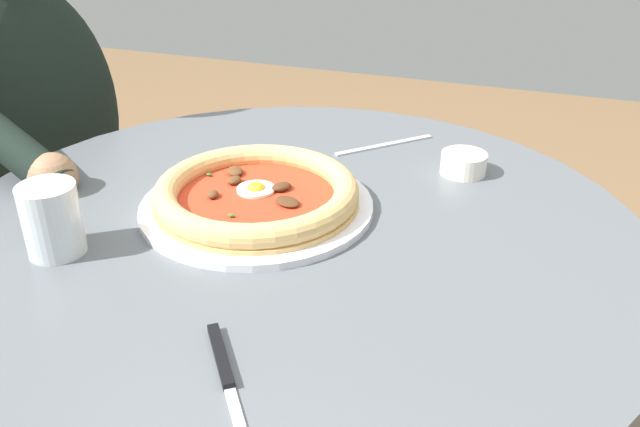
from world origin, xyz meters
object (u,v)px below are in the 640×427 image
water_glass (53,223)px  steak_knife (226,375)px  ramekin_capers (464,162)px  diner_person (45,220)px  pizza_on_plate (256,196)px  dining_table (293,325)px  fork_utensil (384,145)px  cafe_chair_diner (8,201)px

water_glass → steak_knife: water_glass is taller
ramekin_capers → diner_person: bearing=-177.8°
pizza_on_plate → water_glass: 0.25m
water_glass → diner_person: size_ratio=0.08×
dining_table → pizza_on_plate: (-0.06, 0.02, 0.18)m
water_glass → diner_person: 0.57m
diner_person → water_glass: bearing=-44.4°
fork_utensil → diner_person: 0.69m
steak_knife → pizza_on_plate: bearing=109.5°
steak_knife → cafe_chair_diner: bearing=145.8°
pizza_on_plate → diner_person: bearing=161.8°
water_glass → diner_person: diner_person is taller
ramekin_capers → pizza_on_plate: bearing=-139.1°
water_glass → ramekin_capers: 0.57m
ramekin_capers → diner_person: 0.81m
ramekin_capers → fork_utensil: 0.15m
fork_utensil → ramekin_capers: bearing=-24.7°
water_glass → steak_knife: 0.32m
dining_table → ramekin_capers: size_ratio=13.48×
dining_table → fork_utensil: (0.05, 0.29, 0.16)m
steak_knife → ramekin_capers: 0.53m
fork_utensil → diner_person: diner_person is taller
diner_person → ramekin_capers: bearing=2.2°
steak_knife → ramekin_capers: bearing=75.7°
dining_table → pizza_on_plate: bearing=158.3°
cafe_chair_diner → ramekin_capers: bearing=-1.1°
water_glass → fork_utensil: (0.28, 0.45, -0.04)m
fork_utensil → diner_person: (-0.65, -0.09, -0.21)m
cafe_chair_diner → diner_person: bearing=-19.4°
pizza_on_plate → water_glass: (-0.18, -0.18, 0.02)m
steak_knife → fork_utensil: size_ratio=1.25×
dining_table → cafe_chair_diner: bearing=161.3°
dining_table → pizza_on_plate: pizza_on_plate is taller
water_glass → pizza_on_plate: bearing=44.9°
ramekin_capers → water_glass: bearing=-137.3°
water_glass → fork_utensil: 0.53m
dining_table → ramekin_capers: ramekin_capers is taller
dining_table → steak_knife: steak_knife is taller
pizza_on_plate → steak_knife: pizza_on_plate is taller
pizza_on_plate → fork_utensil: bearing=69.0°
fork_utensil → cafe_chair_diner: cafe_chair_diner is taller
dining_table → water_glass: (-0.24, -0.16, 0.20)m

